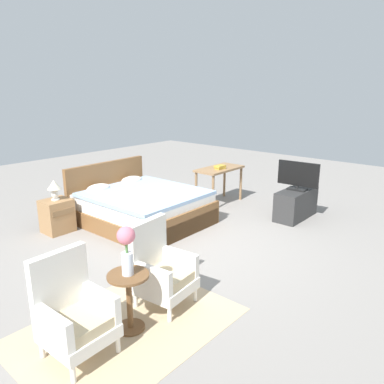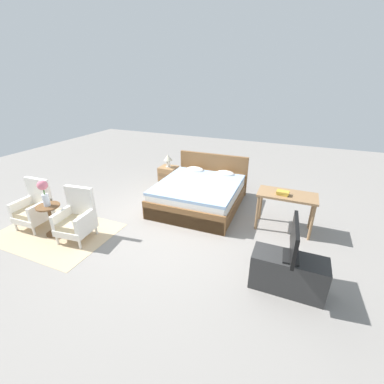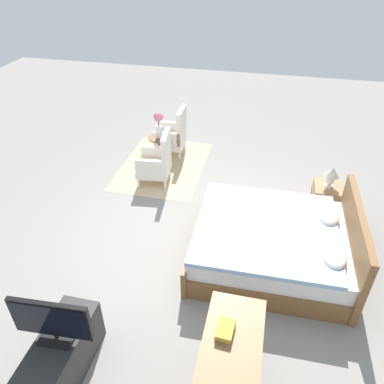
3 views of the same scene
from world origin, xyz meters
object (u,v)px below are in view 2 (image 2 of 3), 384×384
(flower_vase, at_px, (44,190))
(nightstand, at_px, (169,177))
(armchair_by_window_right, at_px, (77,219))
(vanity_desk, at_px, (287,199))
(bed, at_px, (200,193))
(table_lamp, at_px, (168,159))
(book_stack, at_px, (283,193))
(armchair_by_window_left, at_px, (35,208))
(tv_stand, at_px, (288,273))
(side_table, at_px, (50,216))
(tv_flatscreen, at_px, (294,241))

(flower_vase, height_order, nightstand, flower_vase)
(armchair_by_window_right, height_order, vanity_desk, armchair_by_window_right)
(nightstand, bearing_deg, bed, -31.16)
(table_lamp, bearing_deg, bed, -31.18)
(flower_vase, xyz_separation_m, nightstand, (0.90, 2.88, -0.61))
(book_stack, bearing_deg, table_lamp, 159.22)
(armchair_by_window_left, distance_m, tv_stand, 4.61)
(nightstand, relative_size, table_lamp, 1.64)
(nightstand, xyz_separation_m, tv_stand, (3.17, -2.62, -0.01))
(armchair_by_window_left, height_order, vanity_desk, armchair_by_window_left)
(side_table, height_order, nightstand, side_table)
(armchair_by_window_left, height_order, armchair_by_window_right, same)
(tv_stand, xyz_separation_m, book_stack, (-0.26, 1.52, 0.51))
(vanity_desk, bearing_deg, flower_vase, -154.60)
(book_stack, bearing_deg, vanity_desk, 41.86)
(armchair_by_window_right, height_order, side_table, armchair_by_window_right)
(tv_flatscreen, bearing_deg, side_table, -176.40)
(armchair_by_window_left, xyz_separation_m, tv_flatscreen, (4.60, 0.15, 0.40))
(bed, xyz_separation_m, flower_vase, (-2.07, -2.17, 0.58))
(nightstand, bearing_deg, tv_flatscreen, -39.54)
(armchair_by_window_left, relative_size, nightstand, 1.70)
(armchair_by_window_left, bearing_deg, nightstand, 62.72)
(flower_vase, height_order, tv_flatscreen, flower_vase)
(side_table, height_order, vanity_desk, vanity_desk)
(side_table, xyz_separation_m, tv_stand, (4.07, 0.26, -0.11))
(armchair_by_window_right, xyz_separation_m, tv_stand, (3.54, 0.15, -0.12))
(table_lamp, bearing_deg, tv_stand, -39.57)
(tv_stand, xyz_separation_m, tv_flatscreen, (0.00, 0.00, 0.52))
(flower_vase, relative_size, book_stack, 2.13)
(bed, relative_size, book_stack, 9.02)
(nightstand, bearing_deg, flower_vase, -107.30)
(table_lamp, relative_size, tv_flatscreen, 0.45)
(bed, xyz_separation_m, table_lamp, (-1.17, 0.71, 0.46))
(nightstand, distance_m, tv_flatscreen, 4.15)
(bed, xyz_separation_m, armchair_by_window_right, (-1.54, -2.07, 0.08))
(table_lamp, bearing_deg, armchair_by_window_right, -97.59)
(armchair_by_window_left, distance_m, table_lamp, 3.14)
(side_table, bearing_deg, tv_flatscreen, 3.60)
(side_table, bearing_deg, nightstand, 72.70)
(bed, xyz_separation_m, vanity_desk, (1.82, -0.32, 0.32))
(tv_stand, distance_m, book_stack, 1.62)
(bed, bearing_deg, flower_vase, -133.63)
(book_stack, bearing_deg, armchair_by_window_right, -153.01)
(side_table, height_order, flower_vase, flower_vase)
(bed, xyz_separation_m, book_stack, (1.74, -0.40, 0.47))
(side_table, xyz_separation_m, flower_vase, (0.00, 0.00, 0.51))
(nightstand, relative_size, tv_stand, 0.56)
(armchair_by_window_left, relative_size, tv_flatscreen, 1.25)
(table_lamp, xyz_separation_m, tv_flatscreen, (3.17, -2.62, 0.03))
(side_table, bearing_deg, vanity_desk, 25.40)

